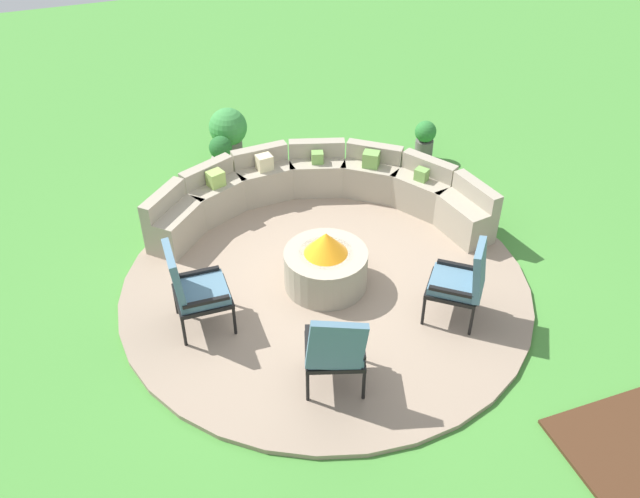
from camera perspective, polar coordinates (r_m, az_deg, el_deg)
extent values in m
plane|color=#478C38|center=(8.35, 0.47, -3.24)|extent=(24.00, 24.00, 0.00)
cylinder|color=gray|center=(8.33, 0.47, -3.08)|extent=(4.93, 4.93, 0.06)
cylinder|color=#9E937F|center=(8.15, 0.48, -1.64)|extent=(1.00, 1.00, 0.48)
cylinder|color=black|center=(8.02, 0.49, -0.48)|extent=(0.65, 0.65, 0.06)
cone|color=orange|center=(7.92, 0.49, 0.49)|extent=(0.52, 0.52, 0.28)
cube|color=#9E937F|center=(9.19, 11.94, 2.55)|extent=(0.58, 0.85, 0.49)
cube|color=#9E937F|center=(9.07, 12.94, 4.69)|extent=(0.29, 0.81, 0.24)
cube|color=#9E937F|center=(9.58, 8.43, 4.59)|extent=(0.79, 0.91, 0.49)
cube|color=#9E937F|center=(9.50, 9.10, 6.80)|extent=(0.54, 0.76, 0.24)
cube|color=#9E937F|center=(9.81, 4.25, 5.80)|extent=(0.90, 0.84, 0.49)
cube|color=#9E937F|center=(9.75, 4.57, 8.05)|extent=(0.72, 0.61, 0.24)
cube|color=#9E937F|center=(9.87, -0.23, 6.13)|extent=(0.89, 0.66, 0.49)
cube|color=#9E937F|center=(9.81, -0.27, 8.38)|extent=(0.80, 0.38, 0.24)
cube|color=#9E937F|center=(9.75, -4.66, 5.56)|extent=(0.82, 0.50, 0.49)
cube|color=#9E937F|center=(9.69, -5.06, 7.80)|extent=(0.80, 0.21, 0.24)
cube|color=#9E937F|center=(9.46, -8.67, 4.12)|extent=(0.91, 0.74, 0.49)
cube|color=#9E937F|center=(9.37, -9.43, 6.31)|extent=(0.78, 0.48, 0.24)
cube|color=#9E937F|center=(9.02, -11.89, 1.86)|extent=(0.87, 0.88, 0.49)
cube|color=#9E937F|center=(8.90, -12.96, 3.97)|extent=(0.66, 0.68, 0.24)
cube|color=beige|center=(9.53, -4.66, 7.20)|extent=(0.23, 0.20, 0.21)
cube|color=#70A34C|center=(9.37, 8.45, 6.15)|extent=(0.21, 0.22, 0.16)
cube|color=#93B756|center=(9.24, -8.68, 5.81)|extent=(0.26, 0.24, 0.21)
cube|color=#70A34C|center=(9.66, -0.22, 7.63)|extent=(0.20, 0.18, 0.16)
cube|color=#70A34C|center=(9.59, 4.27, 7.46)|extent=(0.29, 0.28, 0.22)
cylinder|color=black|center=(8.01, -8.01, -3.41)|extent=(0.04, 0.04, 0.38)
cylinder|color=black|center=(7.61, -7.12, -5.95)|extent=(0.04, 0.04, 0.38)
cylinder|color=black|center=(7.97, -11.91, -4.21)|extent=(0.04, 0.04, 0.38)
cylinder|color=black|center=(7.57, -11.24, -6.82)|extent=(0.04, 0.04, 0.38)
cube|color=black|center=(7.64, -9.74, -3.88)|extent=(0.60, 0.59, 0.05)
cube|color=slate|center=(7.59, -9.79, -3.48)|extent=(0.55, 0.54, 0.09)
cube|color=slate|center=(7.40, -11.95, -2.24)|extent=(0.15, 0.54, 0.66)
cube|color=black|center=(7.75, -10.21, -1.92)|extent=(0.50, 0.06, 0.04)
cube|color=black|center=(7.36, -9.46, -4.36)|extent=(0.50, 0.06, 0.04)
cylinder|color=black|center=(7.26, -1.14, -8.26)|extent=(0.04, 0.04, 0.38)
cylinder|color=black|center=(7.28, 3.29, -8.13)|extent=(0.04, 0.04, 0.38)
cylinder|color=black|center=(6.90, -1.03, -11.40)|extent=(0.04, 0.04, 0.38)
cylinder|color=black|center=(6.93, 3.66, -11.25)|extent=(0.04, 0.04, 0.38)
cube|color=black|center=(6.93, 1.22, -8.52)|extent=(0.74, 0.72, 0.05)
cube|color=slate|center=(6.88, 1.23, -8.12)|extent=(0.68, 0.66, 0.09)
cube|color=slate|center=(6.53, 1.37, -8.11)|extent=(0.59, 0.28, 0.64)
cube|color=black|center=(6.82, -1.02, -7.80)|extent=(0.19, 0.47, 0.04)
cube|color=black|center=(6.85, 3.48, -7.66)|extent=(0.19, 0.47, 0.04)
cylinder|color=black|center=(7.75, 8.60, -5.14)|extent=(0.04, 0.04, 0.38)
cylinder|color=black|center=(8.13, 9.33, -2.84)|extent=(0.04, 0.04, 0.38)
cylinder|color=black|center=(7.72, 12.48, -5.93)|extent=(0.04, 0.04, 0.38)
cylinder|color=black|center=(8.10, 13.02, -3.59)|extent=(0.04, 0.04, 0.38)
cube|color=black|center=(7.78, 11.04, -3.17)|extent=(0.78, 0.78, 0.05)
cube|color=slate|center=(7.74, 11.10, -2.78)|extent=(0.72, 0.71, 0.09)
cube|color=slate|center=(7.57, 13.13, -1.73)|extent=(0.39, 0.52, 0.63)
cube|color=black|center=(7.51, 10.85, -3.52)|extent=(0.41, 0.34, 0.04)
cube|color=black|center=(7.88, 11.45, -1.34)|extent=(0.41, 0.34, 0.04)
cylinder|color=#A89E8E|center=(10.51, -8.13, 6.85)|extent=(0.31, 0.31, 0.30)
sphere|color=#236028|center=(10.36, -8.28, 8.36)|extent=(0.34, 0.34, 0.34)
sphere|color=#DB337A|center=(10.33, -8.07, 8.78)|extent=(0.14, 0.14, 0.14)
cylinder|color=#605B56|center=(10.91, -7.50, 8.24)|extent=(0.40, 0.40, 0.33)
sphere|color=#3D8E42|center=(10.73, -7.67, 10.03)|extent=(0.59, 0.59, 0.59)
sphere|color=#DB337A|center=(10.70, -7.40, 10.56)|extent=(0.18, 0.18, 0.18)
cylinder|color=#605B56|center=(10.93, 8.62, 8.17)|extent=(0.28, 0.28, 0.33)
sphere|color=#2D7A33|center=(10.78, 8.78, 9.64)|extent=(0.33, 0.33, 0.33)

